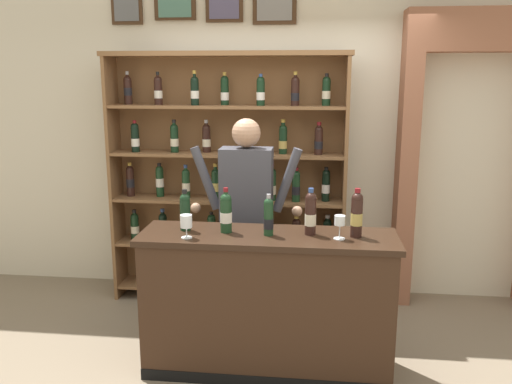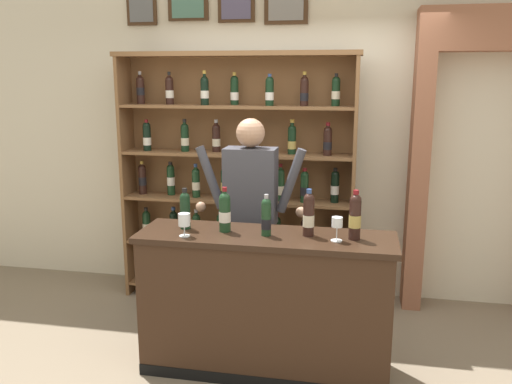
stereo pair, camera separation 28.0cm
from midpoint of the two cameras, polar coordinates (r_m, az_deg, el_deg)
ground_plane at (r=3.97m, az=2.86°, el=-18.46°), size 14.00×14.00×0.02m
back_wall at (r=4.96m, az=5.70°, el=9.19°), size 12.00×0.19×3.49m
wine_shelf at (r=4.73m, az=-0.32°, el=2.01°), size 2.11×0.33×2.22m
archway_doorway at (r=4.97m, az=25.06°, el=4.72°), size 1.27×0.45×2.56m
tasting_counter at (r=3.73m, az=3.20°, el=-11.86°), size 1.73×0.51×0.99m
shopkeeper at (r=4.11m, az=1.37°, el=-1.20°), size 0.87×0.22×1.71m
tasting_bottle_brunello at (r=3.67m, az=-5.44°, el=-1.98°), size 0.07×0.07×0.29m
tasting_bottle_vin_santo at (r=3.59m, az=-1.13°, el=-2.12°), size 0.08×0.08×0.31m
tasting_bottle_bianco at (r=3.51m, az=3.39°, el=-2.70°), size 0.07×0.07×0.28m
tasting_bottle_super_tuscan at (r=3.52m, az=7.93°, el=-2.38°), size 0.07×0.07×0.32m
tasting_bottle_riserva at (r=3.50m, az=12.82°, el=-2.54°), size 0.08×0.08×0.33m
wine_glass_spare at (r=3.50m, az=-5.44°, el=-3.08°), size 0.08×0.08×0.16m
wine_glass_right at (r=3.45m, az=10.98°, el=-3.41°), size 0.07×0.07×0.16m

